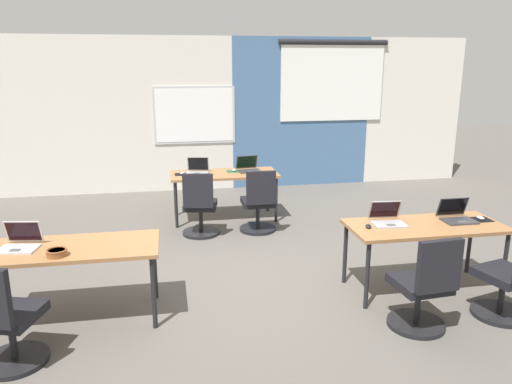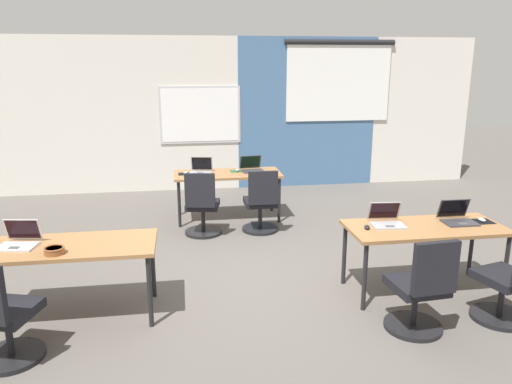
{
  "view_description": "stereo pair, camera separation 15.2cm",
  "coord_description": "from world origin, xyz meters",
  "px_view_note": "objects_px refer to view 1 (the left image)",
  "views": [
    {
      "loc": [
        -0.83,
        -5.01,
        2.33
      ],
      "look_at": [
        0.15,
        0.36,
        0.89
      ],
      "focal_mm": 34.5,
      "sensor_mm": 36.0,
      "label": 1
    },
    {
      "loc": [
        -0.68,
        -5.03,
        2.33
      ],
      "look_at": [
        0.15,
        0.36,
        0.89
      ],
      "focal_mm": 34.5,
      "sensor_mm": 36.0,
      "label": 2
    }
  ],
  "objects_px": {
    "chair_far_right": "(259,206)",
    "chair_near_left_end": "(4,325)",
    "laptop_far_right": "(248,168)",
    "laptop_near_left_end": "(20,243)",
    "chair_far_left": "(200,210)",
    "mouse_near_right_end": "(480,218)",
    "laptop_near_right_end": "(457,216)",
    "desk_far_center": "(224,177)",
    "mouse_far_left": "(182,173)",
    "laptop_far_left": "(198,170)",
    "laptop_near_right_inner": "(388,219)",
    "desk_near_left": "(69,253)",
    "chair_near_right_end": "(511,282)",
    "mouse_near_right_inner": "(368,226)",
    "snack_bowl": "(57,252)",
    "desk_near_right": "(425,230)",
    "chair_near_right_inner": "(424,291)",
    "mouse_far_right": "(234,170)"
  },
  "relations": [
    {
      "from": "chair_near_left_end",
      "to": "laptop_far_right",
      "type": "bearing_deg",
      "value": -107.64
    },
    {
      "from": "chair_far_left",
      "to": "snack_bowl",
      "type": "relative_size",
      "value": 5.18
    },
    {
      "from": "chair_near_right_inner",
      "to": "mouse_far_left",
      "type": "distance_m",
      "value": 4.11
    },
    {
      "from": "mouse_far_right",
      "to": "chair_far_left",
      "type": "distance_m",
      "value": 1.05
    },
    {
      "from": "laptop_far_right",
      "to": "chair_far_left",
      "type": "relative_size",
      "value": 0.39
    },
    {
      "from": "mouse_near_right_inner",
      "to": "chair_far_left",
      "type": "height_order",
      "value": "chair_far_left"
    },
    {
      "from": "chair_far_right",
      "to": "chair_near_right_end",
      "type": "height_order",
      "value": "same"
    },
    {
      "from": "laptop_far_right",
      "to": "laptop_near_right_end",
      "type": "height_order",
      "value": "same"
    },
    {
      "from": "chair_near_right_end",
      "to": "snack_bowl",
      "type": "distance_m",
      "value": 4.09
    },
    {
      "from": "chair_far_right",
      "to": "mouse_near_right_end",
      "type": "relative_size",
      "value": 8.6
    },
    {
      "from": "chair_near_right_end",
      "to": "chair_far_left",
      "type": "xyz_separation_m",
      "value": [
        -2.65,
        2.82,
        0.0
      ]
    },
    {
      "from": "desk_near_left",
      "to": "desk_near_right",
      "type": "bearing_deg",
      "value": 0.0
    },
    {
      "from": "laptop_near_left_end",
      "to": "laptop_near_right_end",
      "type": "height_order",
      "value": "laptop_near_left_end"
    },
    {
      "from": "desk_far_center",
      "to": "mouse_far_left",
      "type": "relative_size",
      "value": 13.97
    },
    {
      "from": "chair_far_right",
      "to": "chair_near_left_end",
      "type": "xyz_separation_m",
      "value": [
        -2.53,
        -2.82,
        0.0
      ]
    },
    {
      "from": "chair_near_left_end",
      "to": "chair_near_right_inner",
      "type": "relative_size",
      "value": 1.0
    },
    {
      "from": "laptop_near_right_end",
      "to": "chair_far_left",
      "type": "height_order",
      "value": "laptop_near_right_end"
    },
    {
      "from": "mouse_near_right_end",
      "to": "desk_far_center",
      "type": "bearing_deg",
      "value": 131.07
    },
    {
      "from": "desk_near_left",
      "to": "chair_near_right_end",
      "type": "relative_size",
      "value": 1.74
    },
    {
      "from": "laptop_near_right_inner",
      "to": "mouse_far_left",
      "type": "height_order",
      "value": "laptop_near_right_inner"
    },
    {
      "from": "mouse_far_right",
      "to": "laptop_far_left",
      "type": "distance_m",
      "value": 0.56
    },
    {
      "from": "chair_near_right_end",
      "to": "laptop_far_right",
      "type": "bearing_deg",
      "value": -77.85
    },
    {
      "from": "chair_near_left_end",
      "to": "mouse_near_right_inner",
      "type": "relative_size",
      "value": 8.21
    },
    {
      "from": "laptop_near_right_inner",
      "to": "chair_far_left",
      "type": "relative_size",
      "value": 0.39
    },
    {
      "from": "snack_bowl",
      "to": "chair_near_left_end",
      "type": "bearing_deg",
      "value": -122.9
    },
    {
      "from": "mouse_near_right_end",
      "to": "laptop_near_right_end",
      "type": "bearing_deg",
      "value": 174.47
    },
    {
      "from": "laptop_near_right_inner",
      "to": "laptop_far_right",
      "type": "bearing_deg",
      "value": 114.71
    },
    {
      "from": "laptop_near_left_end",
      "to": "chair_far_left",
      "type": "height_order",
      "value": "laptop_near_left_end"
    },
    {
      "from": "desk_far_center",
      "to": "laptop_near_right_inner",
      "type": "xyz_separation_m",
      "value": [
        1.38,
        -2.7,
        0.11
      ]
    },
    {
      "from": "laptop_near_right_inner",
      "to": "snack_bowl",
      "type": "distance_m",
      "value": 3.2
    },
    {
      "from": "chair_far_right",
      "to": "laptop_far_left",
      "type": "distance_m",
      "value": 1.17
    },
    {
      "from": "snack_bowl",
      "to": "chair_near_right_inner",
      "type": "bearing_deg",
      "value": -9.99
    },
    {
      "from": "mouse_near_right_end",
      "to": "laptop_near_right_inner",
      "type": "distance_m",
      "value": 1.03
    },
    {
      "from": "desk_near_left",
      "to": "chair_near_left_end",
      "type": "height_order",
      "value": "chair_near_left_end"
    },
    {
      "from": "mouse_far_right",
      "to": "chair_far_left",
      "type": "xyz_separation_m",
      "value": [
        -0.59,
        -0.8,
        -0.36
      ]
    },
    {
      "from": "desk_near_left",
      "to": "mouse_far_left",
      "type": "height_order",
      "value": "mouse_far_left"
    },
    {
      "from": "desk_near_right",
      "to": "chair_near_left_end",
      "type": "distance_m",
      "value": 3.95
    },
    {
      "from": "desk_near_right",
      "to": "desk_far_center",
      "type": "height_order",
      "value": "same"
    },
    {
      "from": "laptop_near_right_end",
      "to": "laptop_far_right",
      "type": "bearing_deg",
      "value": 122.44
    },
    {
      "from": "laptop_far_right",
      "to": "mouse_near_right_inner",
      "type": "distance_m",
      "value": 2.97
    },
    {
      "from": "desk_near_left",
      "to": "mouse_near_right_inner",
      "type": "xyz_separation_m",
      "value": [
        2.88,
        0.01,
        0.08
      ]
    },
    {
      "from": "mouse_near_right_end",
      "to": "chair_far_right",
      "type": "bearing_deg",
      "value": 134.22
    },
    {
      "from": "desk_near_right",
      "to": "laptop_near_right_end",
      "type": "xyz_separation_m",
      "value": [
        0.39,
        0.07,
        0.11
      ]
    },
    {
      "from": "desk_near_left",
      "to": "mouse_far_left",
      "type": "relative_size",
      "value": 13.97
    },
    {
      "from": "laptop_near_right_end",
      "to": "laptop_far_left",
      "type": "distance_m",
      "value": 3.78
    },
    {
      "from": "chair_near_left_end",
      "to": "mouse_near_right_inner",
      "type": "bearing_deg",
      "value": -150.17
    },
    {
      "from": "chair_far_right",
      "to": "snack_bowl",
      "type": "xyz_separation_m",
      "value": [
        -2.21,
        -2.32,
        0.38
      ]
    },
    {
      "from": "laptop_far_right",
      "to": "chair_far_left",
      "type": "xyz_separation_m",
      "value": [
        -0.81,
        -0.79,
        -0.39
      ]
    },
    {
      "from": "laptop_near_left_end",
      "to": "mouse_near_right_end",
      "type": "bearing_deg",
      "value": 9.36
    },
    {
      "from": "desk_near_right",
      "to": "chair_near_left_end",
      "type": "xyz_separation_m",
      "value": [
        -3.88,
        -0.71,
        -0.28
      ]
    }
  ]
}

